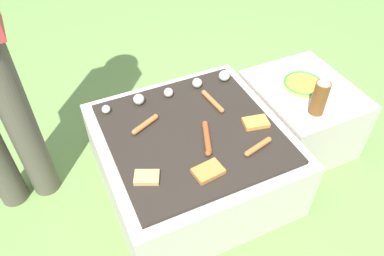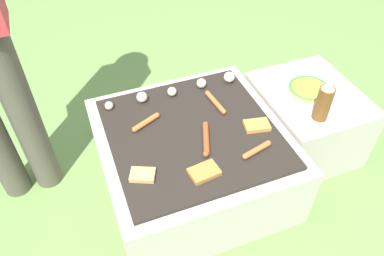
% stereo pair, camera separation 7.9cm
% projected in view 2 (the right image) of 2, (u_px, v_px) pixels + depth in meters
% --- Properties ---
extents(ground_plane, '(14.00, 14.00, 0.00)m').
position_uv_depth(ground_plane, '(192.00, 181.00, 1.93)').
color(ground_plane, '#608442').
extents(grill, '(0.83, 0.83, 0.36)m').
position_uv_depth(grill, '(192.00, 158.00, 1.81)').
color(grill, '#B2AA9E').
rests_on(grill, ground_plane).
extents(side_ledge, '(0.47, 0.56, 0.36)m').
position_uv_depth(side_ledge, '(305.00, 120.00, 2.00)').
color(side_ledge, '#B2AA9E').
rests_on(side_ledge, ground_plane).
extents(sausage_front_center, '(0.09, 0.19, 0.03)m').
position_uv_depth(sausage_front_center, '(206.00, 139.00, 1.63)').
color(sausage_front_center, '#93421E').
rests_on(sausage_front_center, grill).
extents(sausage_mid_left, '(0.15, 0.08, 0.03)m').
position_uv_depth(sausage_mid_left, '(146.00, 122.00, 1.70)').
color(sausage_mid_left, '#B7602D').
rests_on(sausage_mid_left, grill).
extents(sausage_mid_right, '(0.04, 0.18, 0.02)m').
position_uv_depth(sausage_mid_right, '(215.00, 102.00, 1.81)').
color(sausage_mid_right, '#B7602D').
rests_on(sausage_mid_right, grill).
extents(sausage_back_left, '(0.15, 0.06, 0.03)m').
position_uv_depth(sausage_back_left, '(257.00, 150.00, 1.58)').
color(sausage_back_left, '#B7602D').
rests_on(sausage_back_left, grill).
extents(bread_slice_right, '(0.12, 0.10, 0.02)m').
position_uv_depth(bread_slice_right, '(143.00, 175.00, 1.49)').
color(bread_slice_right, tan).
rests_on(bread_slice_right, grill).
extents(bread_slice_left, '(0.13, 0.10, 0.02)m').
position_uv_depth(bread_slice_left, '(204.00, 172.00, 1.50)').
color(bread_slice_left, '#B27033').
rests_on(bread_slice_left, grill).
extents(bread_slice_center, '(0.13, 0.10, 0.02)m').
position_uv_depth(bread_slice_center, '(257.00, 125.00, 1.69)').
color(bread_slice_center, '#D18438').
rests_on(bread_slice_center, grill).
extents(mushroom_row, '(0.67, 0.06, 0.06)m').
position_uv_depth(mushroom_row, '(182.00, 88.00, 1.86)').
color(mushroom_row, beige).
rests_on(mushroom_row, grill).
extents(plate_colorful, '(0.21, 0.21, 0.02)m').
position_uv_depth(plate_colorful, '(309.00, 88.00, 1.89)').
color(plate_colorful, yellow).
rests_on(plate_colorful, side_ledge).
extents(condiment_bottle, '(0.07, 0.07, 0.20)m').
position_uv_depth(condiment_bottle, '(324.00, 102.00, 1.68)').
color(condiment_bottle, brown).
rests_on(condiment_bottle, side_ledge).
extents(fork_utensil, '(0.09, 0.16, 0.01)m').
position_uv_depth(fork_utensil, '(298.00, 68.00, 2.03)').
color(fork_utensil, silver).
rests_on(fork_utensil, side_ledge).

